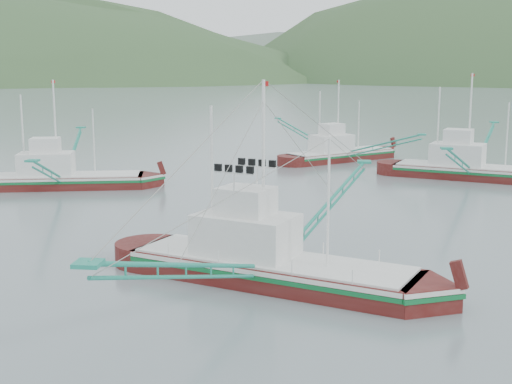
# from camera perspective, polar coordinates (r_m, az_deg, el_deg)

# --- Properties ---
(ground) EXTENTS (1200.00, 1200.00, 0.00)m
(ground) POSITION_cam_1_polar(r_m,az_deg,el_deg) (40.19, -0.94, -6.05)
(ground) COLOR slate
(ground) RESTS_ON ground
(main_boat) EXTENTS (15.86, 26.82, 11.31)m
(main_boat) POSITION_cam_1_polar(r_m,az_deg,el_deg) (36.95, 1.10, -3.85)
(main_boat) COLOR #490E0C
(main_boat) RESTS_ON ground
(bg_boat_right) EXTENTS (15.52, 26.36, 11.03)m
(bg_boat_right) POSITION_cam_1_polar(r_m,az_deg,el_deg) (72.56, 16.88, 2.70)
(bg_boat_right) COLOR #490E0C
(bg_boat_right) RESTS_ON ground
(bg_boat_left) EXTENTS (14.82, 25.62, 10.51)m
(bg_boat_left) POSITION_cam_1_polar(r_m,az_deg,el_deg) (66.92, -15.34, 1.89)
(bg_boat_left) COLOR #490E0C
(bg_boat_left) RESTS_ON ground
(bg_boat_far) EXTENTS (19.58, 21.28, 9.98)m
(bg_boat_far) POSITION_cam_1_polar(r_m,az_deg,el_deg) (82.71, 6.74, 3.98)
(bg_boat_far) COLOR #490E0C
(bg_boat_far) RESTS_ON ground
(headland_left) EXTENTS (448.00, 308.00, 210.00)m
(headland_left) POSITION_cam_1_polar(r_m,az_deg,el_deg) (439.17, -18.86, 8.46)
(headland_left) COLOR #32522A
(headland_left) RESTS_ON ground
(ridge_distant) EXTENTS (960.00, 400.00, 240.00)m
(ridge_distant) POSITION_cam_1_polar(r_m,az_deg,el_deg) (598.85, 8.77, 9.30)
(ridge_distant) COLOR slate
(ridge_distant) RESTS_ON ground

